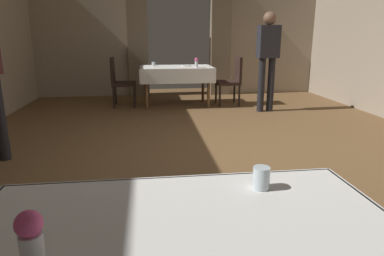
# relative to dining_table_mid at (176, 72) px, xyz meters

# --- Properties ---
(ground) EXTENTS (10.08, 10.08, 0.00)m
(ground) POSITION_rel_dining_table_mid_xyz_m (0.19, -2.92, -0.65)
(ground) COLOR brown
(wall_back) EXTENTS (6.40, 0.27, 3.00)m
(wall_back) POSITION_rel_dining_table_mid_xyz_m (0.19, 1.26, 0.87)
(wall_back) COLOR gray
(wall_back) RESTS_ON ground
(dining_table_mid) EXTENTS (1.40, 0.89, 0.75)m
(dining_table_mid) POSITION_rel_dining_table_mid_xyz_m (0.00, 0.00, 0.00)
(dining_table_mid) COLOR brown
(dining_table_mid) RESTS_ON ground
(chair_mid_left) EXTENTS (0.44, 0.44, 0.93)m
(chair_mid_left) POSITION_rel_dining_table_mid_xyz_m (-1.08, 0.02, -0.14)
(chair_mid_left) COLOR black
(chair_mid_left) RESTS_ON ground
(chair_mid_right) EXTENTS (0.44, 0.44, 0.93)m
(chair_mid_right) POSITION_rel_dining_table_mid_xyz_m (1.08, -0.10, -0.14)
(chair_mid_right) COLOR black
(chair_mid_right) RESTS_ON ground
(flower_vase_near) EXTENTS (0.07, 0.07, 0.17)m
(flower_vase_near) POSITION_rel_dining_table_mid_xyz_m (-0.86, -5.82, 0.19)
(flower_vase_near) COLOR silver
(flower_vase_near) RESTS_ON dining_table_near
(glass_near_b) EXTENTS (0.07, 0.07, 0.09)m
(glass_near_b) POSITION_rel_dining_table_mid_xyz_m (-0.12, -5.42, 0.14)
(glass_near_b) COLOR silver
(glass_near_b) RESTS_ON dining_table_near
(flower_vase_mid) EXTENTS (0.07, 0.07, 0.18)m
(flower_vase_mid) POSITION_rel_dining_table_mid_xyz_m (0.36, -0.25, 0.19)
(flower_vase_mid) COLOR silver
(flower_vase_mid) RESTS_ON dining_table_mid
(glass_mid_b) EXTENTS (0.06, 0.06, 0.08)m
(glass_mid_b) POSITION_rel_dining_table_mid_xyz_m (-0.43, 0.16, 0.14)
(glass_mid_b) COLOR silver
(glass_mid_b) RESTS_ON dining_table_mid
(plate_mid_c) EXTENTS (0.20, 0.20, 0.01)m
(plate_mid_c) POSITION_rel_dining_table_mid_xyz_m (0.20, 0.09, 0.10)
(plate_mid_c) COLOR white
(plate_mid_c) RESTS_ON dining_table_mid
(person_diner_standing_aside) EXTENTS (0.37, 0.23, 1.72)m
(person_diner_standing_aside) POSITION_rel_dining_table_mid_xyz_m (1.54, -0.77, 0.37)
(person_diner_standing_aside) COLOR black
(person_diner_standing_aside) RESTS_ON ground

